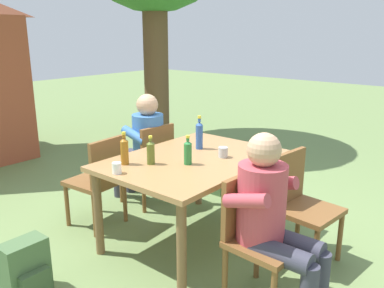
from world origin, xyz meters
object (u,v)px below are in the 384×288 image
cup_white (117,168)px  person_in_white_shirt (272,214)px  chair_far_left (100,177)px  bottle_olive (151,152)px  chair_near_left (256,232)px  dining_table (192,168)px  bottle_blue (199,135)px  chair_near_right (300,201)px  bottle_green (188,152)px  cup_steel (223,152)px  bottle_amber (124,150)px  backpack_by_near_side (26,270)px  chair_far_right (151,160)px  person_in_plaid_shirt (143,143)px  backpack_by_far_side (223,174)px

cup_white → person_in_white_shirt: bearing=-74.0°
chair_far_left → bottle_olive: size_ratio=3.75×
chair_near_left → cup_white: (-0.33, 1.01, 0.32)m
dining_table → bottle_blue: size_ratio=4.85×
chair_far_left → cup_white: (-0.33, -0.64, 0.32)m
dining_table → cup_white: bearing=164.1°
dining_table → bottle_olive: 0.41m
chair_near_right → chair_far_left: bearing=111.8°
bottle_green → cup_steel: 0.35m
person_in_white_shirt → bottle_blue: 1.23m
chair_near_right → bottle_amber: size_ratio=3.28×
dining_table → bottle_amber: bearing=146.9°
chair_near_left → bottle_blue: bearing=58.8°
bottle_green → cup_steel: (0.33, -0.11, -0.06)m
cup_steel → backpack_by_near_side: size_ratio=0.21×
dining_table → bottle_olive: bearing=155.7°
person_in_white_shirt → bottle_green: bearing=78.1°
person_in_white_shirt → chair_near_left: bearing=87.2°
bottle_green → backpack_by_near_side: bottle_green is taller
dining_table → chair_far_right: chair_far_right is taller
dining_table → person_in_plaid_shirt: 0.99m
backpack_by_near_side → bottle_blue: bearing=-9.7°
bottle_amber → backpack_by_far_side: bearing=4.7°
chair_near_left → backpack_by_near_side: bearing=129.4°
bottle_green → chair_far_left: bearing=100.8°
cup_white → dining_table: bearing=-15.9°
chair_near_right → bottle_green: 0.97m
chair_far_right → backpack_by_near_side: bearing=-165.2°
chair_near_right → bottle_olive: bearing=124.5°
bottle_olive → bottle_blue: 0.59m
bottle_blue → bottle_green: bottle_blue is taller
bottle_olive → cup_steel: (0.51, -0.34, -0.06)m
person_in_white_shirt → bottle_olive: (-0.00, 1.09, 0.21)m
chair_far_left → bottle_olive: 0.77m
dining_table → chair_near_left: bearing=-111.4°
person_in_plaid_shirt → cup_steel: size_ratio=13.53×
bottle_amber → bottle_green: bottle_amber is taller
bottle_blue → backpack_by_near_side: bearing=170.3°
chair_near_right → bottle_olive: (-0.67, 0.98, 0.37)m
chair_near_left → cup_steel: 0.87m
dining_table → cup_white: size_ratio=17.44×
dining_table → chair_near_left: (-0.32, -0.83, -0.18)m
chair_near_left → backpack_by_far_side: size_ratio=1.92×
person_in_plaid_shirt → cup_white: person_in_plaid_shirt is taller
backpack_by_near_side → bottle_green: bearing=-22.0°
chair_far_left → backpack_by_far_side: 1.49m
bottle_green → cup_white: 0.57m
chair_near_right → cup_steel: bearing=104.1°
bottle_green → backpack_by_far_side: 1.49m
bottle_olive → cup_white: 0.33m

